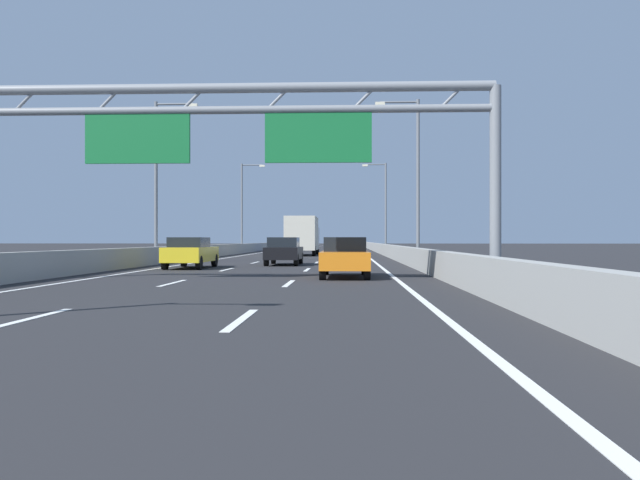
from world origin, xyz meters
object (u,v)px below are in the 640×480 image
object	(u,v)px
streetlamp_right_mid	(414,170)
black_car	(284,251)
streetlamp_left_far	(244,202)
white_car	(347,243)
box_truck	(303,235)
streetlamp_right_far	(384,202)
streetlamp_left_mid	(160,171)
blue_car	(286,244)
yellow_car	(191,252)
orange_car	(345,257)
sign_gantry	(233,131)

from	to	relation	value
streetlamp_right_mid	black_car	world-z (taller)	streetlamp_right_mid
streetlamp_left_far	white_car	distance (m)	64.67
streetlamp_right_mid	streetlamp_left_far	world-z (taller)	same
box_truck	streetlamp_right_far	bearing A→B (deg)	60.85
streetlamp_left_mid	blue_car	size ratio (longest dim) A/B	2.09
white_car	black_car	xyz separation A→B (m)	(-3.39, -98.33, 0.01)
streetlamp_left_far	blue_car	bearing A→B (deg)	54.51
streetlamp_left_mid	streetlamp_right_far	xyz separation A→B (m)	(14.93, 31.29, 0.00)
blue_car	box_truck	distance (m)	19.68
blue_car	yellow_car	bearing A→B (deg)	-90.42
white_car	box_truck	world-z (taller)	box_truck
streetlamp_left_mid	black_car	world-z (taller)	streetlamp_left_mid
streetlamp_left_far	orange_car	distance (m)	47.29
streetlamp_left_mid	white_car	xyz separation A→B (m)	(11.09, 94.84, -4.65)
streetlamp_left_far	orange_car	size ratio (longest dim) A/B	2.16
box_truck	black_car	bearing A→B (deg)	-88.76
blue_car	box_truck	xyz separation A→B (m)	(3.25, -19.39, 0.97)
sign_gantry	yellow_car	size ratio (longest dim) A/B	3.77
white_car	streetlamp_left_far	bearing A→B (deg)	-99.90
black_car	blue_car	bearing A→B (deg)	95.23
streetlamp_left_far	yellow_car	bearing A→B (deg)	-84.60
streetlamp_right_mid	yellow_car	xyz separation A→B (m)	(-11.25, -7.59, -4.64)
black_car	white_car	bearing A→B (deg)	88.02
yellow_car	streetlamp_left_mid	bearing A→B (deg)	115.85
sign_gantry	streetlamp_right_far	world-z (taller)	streetlamp_right_far
streetlamp_right_far	box_truck	size ratio (longest dim) A/B	1.12
sign_gantry	streetlamp_right_far	distance (m)	49.11
white_car	sign_gantry	bearing A→B (deg)	-91.88
orange_car	streetlamp_right_mid	bearing A→B (deg)	74.68
black_car	streetlamp_right_far	bearing A→B (deg)	78.26
streetlamp_left_far	sign_gantry	bearing A→B (deg)	-81.32
yellow_car	streetlamp_right_far	bearing A→B (deg)	73.86
streetlamp_left_mid	box_truck	bearing A→B (deg)	67.52
yellow_car	black_car	bearing A→B (deg)	45.50
streetlamp_left_mid	streetlamp_left_far	world-z (taller)	same
blue_car	orange_car	bearing A→B (deg)	-82.28
sign_gantry	streetlamp_right_mid	bearing A→B (deg)	66.42
sign_gantry	box_truck	xyz separation A→B (m)	(-0.16, 34.75, -3.08)
streetlamp_right_mid	yellow_car	bearing A→B (deg)	-146.00
black_car	yellow_car	xyz separation A→B (m)	(-4.02, -4.09, 0.00)
streetlamp_right_mid	orange_car	distance (m)	15.72
white_car	blue_car	distance (m)	58.37
sign_gantry	black_car	bearing A→B (deg)	88.78
black_car	box_truck	size ratio (longest dim) A/B	0.51
streetlamp_right_mid	sign_gantry	bearing A→B (deg)	-113.58
sign_gantry	blue_car	size ratio (longest dim) A/B	3.71
streetlamp_right_far	box_truck	distance (m)	16.20
streetlamp_left_far	streetlamp_right_far	size ratio (longest dim) A/B	1.00
streetlamp_right_mid	blue_car	xyz separation A→B (m)	(-10.93, 36.90, -4.61)
streetlamp_right_far	yellow_car	bearing A→B (deg)	-106.14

